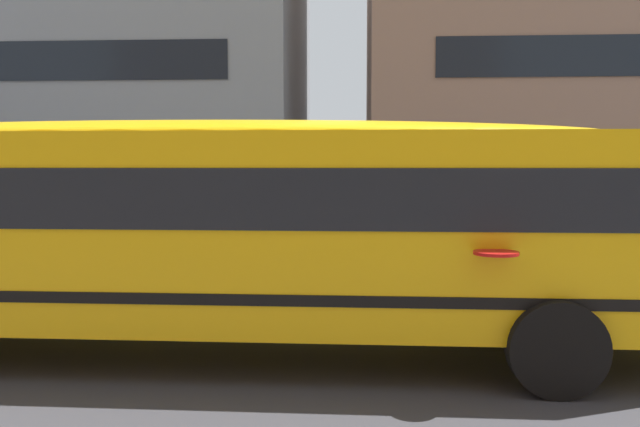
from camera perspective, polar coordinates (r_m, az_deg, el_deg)
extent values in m
plane|color=#38383D|center=(9.00, 12.00, -9.91)|extent=(400.00, 400.00, 0.00)
cube|color=gray|center=(16.44, 7.98, -3.36)|extent=(120.00, 3.00, 0.01)
cube|color=silver|center=(9.00, 12.00, -9.89)|extent=(110.00, 0.16, 0.01)
cube|color=yellow|center=(7.57, -12.14, -1.06)|extent=(10.36, 2.46, 2.07)
cube|color=black|center=(7.54, -12.18, 1.75)|extent=(9.74, 2.49, 0.60)
cube|color=black|center=(7.65, -12.06, -5.62)|extent=(10.38, 2.49, 0.11)
ellipsoid|color=yellow|center=(7.54, -12.27, 6.78)|extent=(9.94, 2.27, 0.34)
cylinder|color=red|center=(6.07, 15.45, -3.42)|extent=(0.42, 0.42, 0.03)
cylinder|color=black|center=(8.78, 16.02, -7.20)|extent=(0.94, 0.27, 0.94)
cylinder|color=black|center=(6.57, 20.39, -11.23)|extent=(0.94, 0.27, 0.94)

